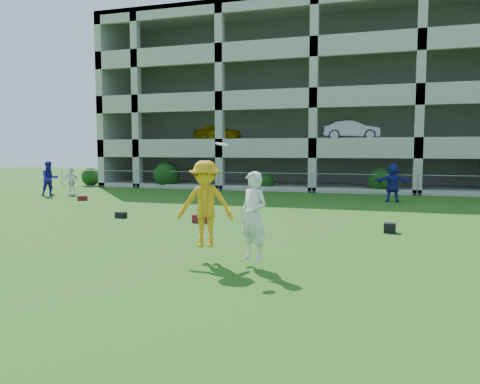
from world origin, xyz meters
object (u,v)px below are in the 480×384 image
(bystander_d, at_px, (393,183))
(bystander_b, at_px, (71,181))
(frisbee_contest, at_px, (217,207))
(parking_garage, at_px, (330,106))
(bystander_a, at_px, (50,179))
(crate_d, at_px, (390,228))

(bystander_d, bearing_deg, bystander_b, 3.32)
(frisbee_contest, relative_size, parking_garage, 0.09)
(bystander_a, distance_m, frisbee_contest, 18.76)
(frisbee_contest, height_order, parking_garage, parking_garage)
(frisbee_contest, bearing_deg, bystander_b, 136.64)
(bystander_a, distance_m, crate_d, 19.39)
(bystander_d, distance_m, crate_d, 9.22)
(crate_d, bearing_deg, bystander_b, 156.43)
(crate_d, relative_size, parking_garage, 0.01)
(bystander_a, xyz_separation_m, bystander_b, (0.79, 0.83, -0.18))
(bystander_d, xyz_separation_m, crate_d, (-0.19, -9.18, -0.81))
(bystander_a, xyz_separation_m, crate_d, (18.16, -6.75, -0.82))
(bystander_b, xyz_separation_m, frisbee_contest, (13.61, -12.86, 0.49))
(frisbee_contest, bearing_deg, parking_garage, 91.40)
(bystander_b, distance_m, crate_d, 18.97)
(bystander_a, bearing_deg, crate_d, -77.18)
(bystander_a, xyz_separation_m, bystander_d, (18.35, 2.43, -0.01))
(bystander_d, relative_size, parking_garage, 0.06)
(bystander_d, relative_size, frisbee_contest, 0.75)
(bystander_d, xyz_separation_m, parking_garage, (-4.61, 12.73, 5.05))
(frisbee_contest, distance_m, parking_garage, 27.60)
(bystander_a, bearing_deg, frisbee_contest, -96.65)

